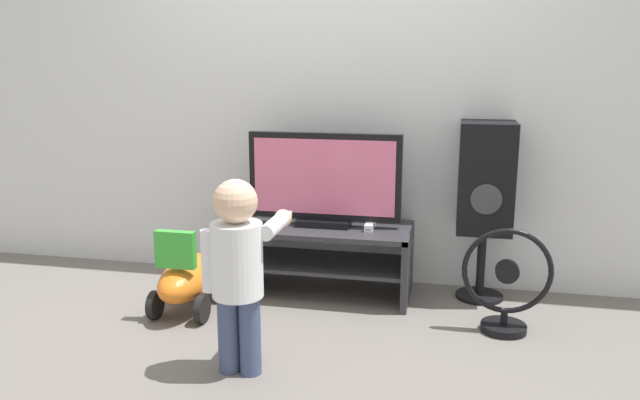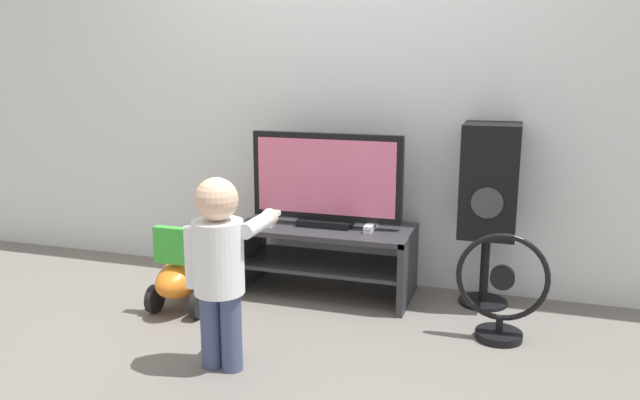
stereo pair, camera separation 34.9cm
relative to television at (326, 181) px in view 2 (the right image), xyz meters
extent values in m
plane|color=slate|center=(0.00, -0.27, -0.70)|extent=(16.00, 16.00, 0.00)
cube|color=silver|center=(0.00, 0.31, 0.60)|extent=(10.00, 0.06, 2.60)
cube|color=#2D2D33|center=(0.00, -0.02, -0.29)|extent=(1.05, 0.50, 0.03)
cube|color=#2D2D33|center=(0.00, -0.02, -0.51)|extent=(1.01, 0.46, 0.02)
cube|color=#2D2D33|center=(-0.51, -0.02, -0.48)|extent=(0.04, 0.50, 0.42)
cube|color=#2D2D33|center=(0.51, -0.02, -0.48)|extent=(0.04, 0.50, 0.42)
cube|color=black|center=(0.00, 0.00, -0.25)|extent=(0.32, 0.20, 0.04)
cube|color=black|center=(0.00, 0.00, 0.03)|extent=(0.92, 0.05, 0.52)
cube|color=#D8668C|center=(0.00, -0.03, 0.03)|extent=(0.85, 0.01, 0.45)
cube|color=white|center=(0.28, -0.03, -0.25)|extent=(0.05, 0.17, 0.04)
cube|color=#3F8CE5|center=(0.28, -0.12, -0.25)|extent=(0.03, 0.00, 0.01)
cube|color=white|center=(-0.32, -0.12, -0.26)|extent=(0.05, 0.13, 0.02)
cylinder|color=#337FD8|center=(-0.32, -0.12, -0.25)|extent=(0.01, 0.01, 0.00)
cylinder|color=#3F4C72|center=(-0.21, -1.09, -0.51)|extent=(0.10, 0.10, 0.37)
cylinder|color=#3F4C72|center=(-0.11, -1.09, -0.51)|extent=(0.10, 0.10, 0.37)
cylinder|color=white|center=(-0.16, -1.09, -0.16)|extent=(0.23, 0.23, 0.33)
sphere|color=beige|center=(-0.16, -1.09, 0.10)|extent=(0.19, 0.19, 0.19)
cylinder|color=white|center=(-0.29, -1.09, -0.17)|extent=(0.07, 0.07, 0.28)
cylinder|color=white|center=(-0.03, -0.95, -0.03)|extent=(0.07, 0.28, 0.07)
sphere|color=beige|center=(-0.03, -0.81, -0.03)|extent=(0.08, 0.08, 0.08)
cube|color=white|center=(-0.03, -0.77, -0.03)|extent=(0.03, 0.13, 0.02)
cylinder|color=black|center=(0.93, 0.09, -0.69)|extent=(0.28, 0.28, 0.02)
cylinder|color=black|center=(0.93, 0.09, -0.49)|extent=(0.05, 0.05, 0.42)
cube|color=black|center=(0.93, 0.09, 0.04)|extent=(0.31, 0.33, 0.64)
cylinder|color=#38383D|center=(0.93, -0.07, -0.06)|extent=(0.17, 0.01, 0.17)
cylinder|color=black|center=(1.04, -0.38, -0.68)|extent=(0.24, 0.24, 0.04)
cylinder|color=black|center=(1.04, -0.38, -0.62)|extent=(0.04, 0.04, 0.08)
torus|color=black|center=(1.04, -0.38, -0.37)|extent=(0.46, 0.03, 0.46)
cylinder|color=black|center=(1.04, -0.38, -0.37)|extent=(0.12, 0.05, 0.12)
ellipsoid|color=orange|center=(-0.68, -0.44, -0.50)|extent=(0.28, 0.60, 0.22)
cube|color=green|center=(-0.68, -0.61, -0.29)|extent=(0.22, 0.05, 0.20)
cylinder|color=black|center=(-0.82, -0.28, -0.62)|extent=(0.04, 0.16, 0.16)
cylinder|color=black|center=(-0.55, -0.28, -0.62)|extent=(0.04, 0.16, 0.16)
cylinder|color=black|center=(-0.82, -0.61, -0.62)|extent=(0.04, 0.16, 0.16)
cylinder|color=black|center=(-0.55, -0.61, -0.62)|extent=(0.04, 0.16, 0.16)
camera|label=1|loc=(0.75, -3.56, 0.68)|focal=35.00mm
camera|label=2|loc=(1.08, -3.47, 0.68)|focal=35.00mm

